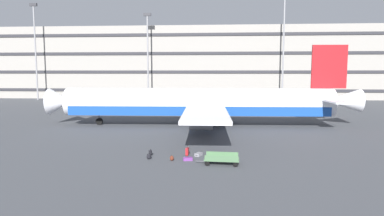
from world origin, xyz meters
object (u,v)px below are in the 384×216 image
at_px(backpack_upright, 151,153).
at_px(baggage_cart, 222,159).
at_px(suitcase_scuffed, 199,154).
at_px(suitcase_teal, 188,159).
at_px(suitcase_navy, 187,151).
at_px(backpack_laid_flat, 172,158).
at_px(airliner, 201,103).
at_px(backpack_red, 149,157).

height_order(backpack_upright, baggage_cart, baggage_cart).
xyz_separation_m(suitcase_scuffed, suitcase_teal, (-0.78, -1.48, -0.01)).
bearing_deg(suitcase_scuffed, suitcase_navy, 179.62).
height_order(suitcase_navy, backpack_laid_flat, suitcase_navy).
bearing_deg(airliner, backpack_upright, -102.32).
bearing_deg(suitcase_navy, suitcase_scuffed, -0.38).
relative_size(suitcase_navy, backpack_red, 1.80).
xyz_separation_m(airliner, suitcase_navy, (-0.47, -15.87, -2.52)).
bearing_deg(baggage_cart, backpack_upright, 159.34).
height_order(suitcase_navy, baggage_cart, suitcase_navy).
height_order(airliner, backpack_laid_flat, airliner).
relative_size(suitcase_teal, suitcase_navy, 0.91).
height_order(airliner, suitcase_scuffed, airliner).
bearing_deg(backpack_upright, suitcase_scuffed, 3.41).
relative_size(backpack_laid_flat, baggage_cart, 0.14).
height_order(airliner, backpack_red, airliner).
xyz_separation_m(suitcase_scuffed, backpack_upright, (-4.00, -0.24, 0.13)).
bearing_deg(suitcase_teal, airliner, 89.01).
distance_m(suitcase_scuffed, backpack_upright, 4.01).
xyz_separation_m(backpack_laid_flat, baggage_cart, (3.89, -0.76, 0.23)).
distance_m(suitcase_navy, backpack_upright, 3.06).
relative_size(airliner, suitcase_navy, 45.32).
height_order(airliner, backpack_upright, airliner).
distance_m(suitcase_teal, backpack_laid_flat, 1.27).
xyz_separation_m(airliner, backpack_red, (-3.43, -17.23, -2.66)).
xyz_separation_m(backpack_upright, backpack_laid_flat, (1.97, -1.45, -0.05)).
height_order(suitcase_scuffed, backpack_upright, backpack_upright).
relative_size(backpack_upright, baggage_cart, 0.17).
distance_m(airliner, baggage_cart, 18.64).
bearing_deg(baggage_cart, suitcase_scuffed, 127.30).
bearing_deg(airliner, backpack_red, -101.27).
distance_m(suitcase_scuffed, suitcase_teal, 1.67).
relative_size(backpack_upright, backpack_laid_flat, 1.25).
height_order(backpack_laid_flat, baggage_cart, baggage_cart).
bearing_deg(backpack_laid_flat, suitcase_scuffed, 39.82).
xyz_separation_m(suitcase_scuffed, suitcase_navy, (-0.95, 0.01, 0.23)).
bearing_deg(suitcase_scuffed, suitcase_teal, -117.77).
bearing_deg(suitcase_navy, backpack_upright, -175.42).
xyz_separation_m(backpack_upright, baggage_cart, (5.86, -2.21, 0.18)).
distance_m(suitcase_teal, backpack_red, 3.14).
bearing_deg(suitcase_navy, suitcase_teal, -83.44).
height_order(airliner, suitcase_navy, airliner).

